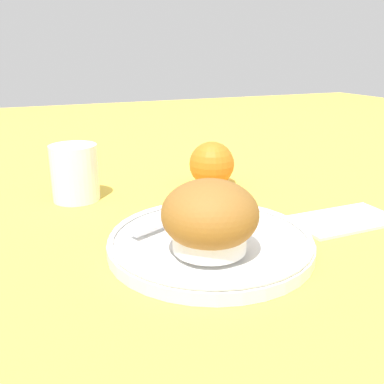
% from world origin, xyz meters
% --- Properties ---
extents(ground_plane, '(3.00, 3.00, 0.00)m').
position_xyz_m(ground_plane, '(0.00, 0.00, 0.00)').
color(ground_plane, gold).
extents(plate, '(0.24, 0.24, 0.02)m').
position_xyz_m(plate, '(-0.01, -0.00, 0.01)').
color(plate, white).
rests_on(plate, ground_plane).
extents(muffin, '(0.10, 0.10, 0.08)m').
position_xyz_m(muffin, '(-0.03, -0.03, 0.05)').
color(muffin, silver).
rests_on(muffin, plate).
extents(cream_ramekin, '(0.05, 0.05, 0.02)m').
position_xyz_m(cream_ramekin, '(0.03, 0.02, 0.03)').
color(cream_ramekin, silver).
rests_on(cream_ramekin, plate).
extents(berry_pair, '(0.03, 0.01, 0.01)m').
position_xyz_m(berry_pair, '(-0.01, 0.06, 0.03)').
color(berry_pair, '#4C194C').
rests_on(berry_pair, plate).
extents(butter_knife, '(0.17, 0.09, 0.00)m').
position_xyz_m(butter_knife, '(-0.01, 0.07, 0.02)').
color(butter_knife, silver).
rests_on(butter_knife, plate).
extents(orange_fruit, '(0.08, 0.08, 0.08)m').
position_xyz_m(orange_fruit, '(0.09, 0.22, 0.04)').
color(orange_fruit, orange).
rests_on(orange_fruit, ground_plane).
extents(juice_glass, '(0.07, 0.07, 0.09)m').
position_xyz_m(juice_glass, '(-0.13, 0.24, 0.04)').
color(juice_glass, silver).
rests_on(juice_glass, ground_plane).
extents(folded_napkin, '(0.14, 0.08, 0.01)m').
position_xyz_m(folded_napkin, '(0.19, 0.01, 0.00)').
color(folded_napkin, '#B2BCCC').
rests_on(folded_napkin, ground_plane).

